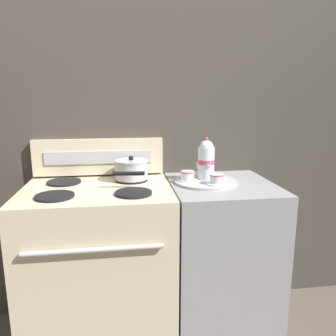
# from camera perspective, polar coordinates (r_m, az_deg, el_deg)

# --- Properties ---
(ground_plane) EXTENTS (6.00, 6.00, 0.00)m
(ground_plane) POSITION_cam_1_polar(r_m,az_deg,el_deg) (2.21, -2.62, -26.63)
(ground_plane) COLOR brown
(wall_back) EXTENTS (6.00, 0.05, 2.20)m
(wall_back) POSITION_cam_1_polar(r_m,az_deg,el_deg) (2.07, -3.80, 4.19)
(wall_back) COLOR #423D38
(wall_back) RESTS_ON ground
(stove) EXTENTS (0.79, 0.64, 0.93)m
(stove) POSITION_cam_1_polar(r_m,az_deg,el_deg) (1.96, -11.69, -16.39)
(stove) COLOR beige
(stove) RESTS_ON ground
(control_panel) EXTENTS (0.78, 0.05, 0.22)m
(control_panel) POSITION_cam_1_polar(r_m,az_deg,el_deg) (2.04, -11.93, 1.93)
(control_panel) COLOR beige
(control_panel) RESTS_ON stove
(side_counter) EXTENTS (0.58, 0.61, 0.91)m
(side_counter) POSITION_cam_1_polar(r_m,az_deg,el_deg) (2.03, 9.00, -15.23)
(side_counter) COLOR #939399
(side_counter) RESTS_ON ground
(saucepan) EXTENTS (0.20, 0.29, 0.14)m
(saucepan) POSITION_cam_1_polar(r_m,az_deg,el_deg) (1.90, -6.41, -0.24)
(saucepan) COLOR #B7B7BC
(saucepan) RESTS_ON stove
(serving_tray) EXTENTS (0.35, 0.35, 0.01)m
(serving_tray) POSITION_cam_1_polar(r_m,az_deg,el_deg) (1.87, 6.51, -2.33)
(serving_tray) COLOR #B2B2B7
(serving_tray) RESTS_ON side_counter
(teapot) EXTENTS (0.10, 0.15, 0.24)m
(teapot) POSITION_cam_1_polar(r_m,az_deg,el_deg) (1.88, 6.66, 1.46)
(teapot) COLOR silver
(teapot) RESTS_ON serving_tray
(teacup_left) EXTENTS (0.12, 0.12, 0.06)m
(teacup_left) POSITION_cam_1_polar(r_m,az_deg,el_deg) (1.84, 3.43, -1.39)
(teacup_left) COLOR silver
(teacup_left) RESTS_ON serving_tray
(teacup_right) EXTENTS (0.12, 0.12, 0.06)m
(teacup_right) POSITION_cam_1_polar(r_m,az_deg,el_deg) (1.79, 8.47, -1.93)
(teacup_right) COLOR silver
(teacup_right) RESTS_ON serving_tray
(creamer_jug) EXTENTS (0.07, 0.07, 0.07)m
(creamer_jug) POSITION_cam_1_polar(r_m,az_deg,el_deg) (1.98, 5.96, -0.20)
(creamer_jug) COLOR silver
(creamer_jug) RESTS_ON serving_tray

